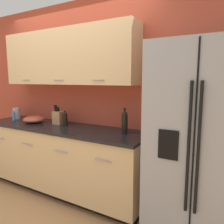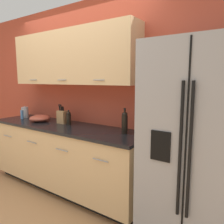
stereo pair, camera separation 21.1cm
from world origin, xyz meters
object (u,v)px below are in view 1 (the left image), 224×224
(mixing_bowl, at_px, (34,119))
(wine_bottle, at_px, (125,122))
(oil_bottle, at_px, (65,118))
(steel_canister, at_px, (17,113))
(knife_block, at_px, (58,117))
(refrigerator, at_px, (200,147))
(soap_dispenser, at_px, (14,116))

(mixing_bowl, bearing_deg, wine_bottle, 3.72)
(oil_bottle, relative_size, steel_canister, 1.09)
(knife_block, distance_m, mixing_bowl, 0.40)
(steel_canister, xyz_separation_m, mixing_bowl, (0.50, -0.09, -0.04))
(oil_bottle, bearing_deg, wine_bottle, 0.94)
(steel_canister, bearing_deg, oil_bottle, -0.62)
(refrigerator, bearing_deg, wine_bottle, 169.91)
(knife_block, xyz_separation_m, steel_canister, (-0.88, -0.01, -0.01))
(oil_bottle, bearing_deg, mixing_bowl, -171.60)
(steel_canister, bearing_deg, refrigerator, -3.06)
(wine_bottle, xyz_separation_m, oil_bottle, (-0.90, -0.01, -0.04))
(knife_block, distance_m, oil_bottle, 0.15)
(knife_block, distance_m, soap_dispenser, 0.81)
(refrigerator, xyz_separation_m, knife_block, (-1.89, 0.16, 0.09))
(wine_bottle, bearing_deg, mixing_bowl, -176.28)
(oil_bottle, height_order, steel_canister, oil_bottle)
(refrigerator, relative_size, steel_canister, 9.84)
(refrigerator, height_order, soap_dispenser, refrigerator)
(wine_bottle, bearing_deg, oil_bottle, -179.06)
(soap_dispenser, height_order, oil_bottle, oil_bottle)
(refrigerator, bearing_deg, oil_bottle, 175.52)
(refrigerator, height_order, mixing_bowl, refrigerator)
(refrigerator, xyz_separation_m, wine_bottle, (-0.85, 0.15, 0.12))
(oil_bottle, distance_m, mixing_bowl, 0.53)
(knife_block, xyz_separation_m, oil_bottle, (0.14, -0.02, 0.00))
(wine_bottle, bearing_deg, refrigerator, -10.09)
(soap_dispenser, xyz_separation_m, mixing_bowl, (0.42, 0.02, -0.02))
(refrigerator, distance_m, knife_block, 1.90)
(refrigerator, xyz_separation_m, oil_bottle, (-1.75, 0.14, 0.09))
(knife_block, height_order, steel_canister, knife_block)
(wine_bottle, bearing_deg, knife_block, 179.75)
(knife_block, bearing_deg, wine_bottle, -0.25)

